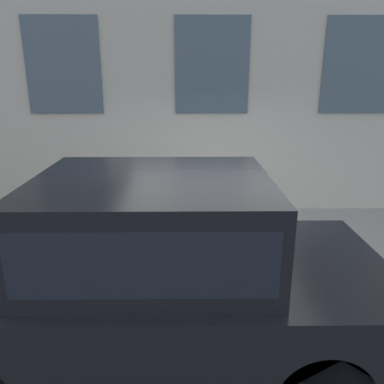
% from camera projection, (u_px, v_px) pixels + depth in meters
% --- Properties ---
extents(ground_plane, '(80.00, 80.00, 0.00)m').
position_uv_depth(ground_plane, '(221.00, 288.00, 5.04)').
color(ground_plane, '#38383A').
extents(sidewalk, '(2.69, 60.00, 0.16)m').
position_uv_depth(sidewalk, '(214.00, 240.00, 6.30)').
color(sidewalk, gray).
rests_on(sidewalk, ground_plane).
extents(fire_hydrant, '(0.32, 0.43, 0.75)m').
position_uv_depth(fire_hydrant, '(214.00, 236.00, 5.35)').
color(fire_hydrant, '#2D7260').
rests_on(fire_hydrant, sidewalk).
extents(person, '(0.32, 0.21, 1.30)m').
position_uv_depth(person, '(171.00, 202.00, 5.57)').
color(person, '#232328').
rests_on(person, sidewalk).
extents(parked_car_charcoal_near, '(1.98, 4.37, 1.87)m').
position_uv_depth(parked_car_charcoal_near, '(155.00, 264.00, 3.55)').
color(parked_car_charcoal_near, black).
rests_on(parked_car_charcoal_near, ground_plane).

